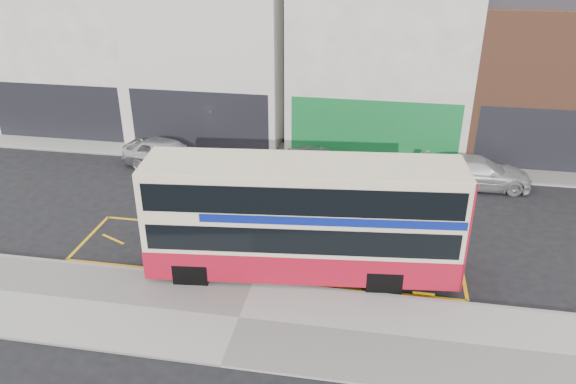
% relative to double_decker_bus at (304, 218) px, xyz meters
% --- Properties ---
extents(ground, '(120.00, 120.00, 0.00)m').
position_rel_double_decker_bus_xyz_m(ground, '(-1.53, -0.60, -2.17)').
color(ground, black).
rests_on(ground, ground).
extents(pavement, '(40.00, 4.00, 0.15)m').
position_rel_double_decker_bus_xyz_m(pavement, '(-1.53, -2.90, -2.09)').
color(pavement, '#A29F99').
rests_on(pavement, ground).
extents(kerb, '(40.00, 0.15, 0.15)m').
position_rel_double_decker_bus_xyz_m(kerb, '(-1.53, -0.98, -2.09)').
color(kerb, gray).
rests_on(kerb, ground).
extents(far_pavement, '(50.00, 3.00, 0.15)m').
position_rel_double_decker_bus_xyz_m(far_pavement, '(-1.53, 10.40, -2.09)').
color(far_pavement, '#A29F99').
rests_on(far_pavement, ground).
extents(road_markings, '(14.00, 3.40, 0.01)m').
position_rel_double_decker_bus_xyz_m(road_markings, '(-1.53, 1.00, -2.16)').
color(road_markings, '#F4A70C').
rests_on(road_markings, ground).
extents(terrace_far_left, '(8.00, 8.01, 10.80)m').
position_rel_double_decker_bus_xyz_m(terrace_far_left, '(-15.03, 14.38, 2.65)').
color(terrace_far_left, silver).
rests_on(terrace_far_left, ground).
extents(terrace_left, '(8.00, 8.01, 11.80)m').
position_rel_double_decker_bus_xyz_m(terrace_left, '(-7.03, 14.38, 3.15)').
color(terrace_left, silver).
rests_on(terrace_left, ground).
extents(terrace_green_shop, '(9.00, 8.01, 11.30)m').
position_rel_double_decker_bus_xyz_m(terrace_green_shop, '(1.97, 14.38, 2.90)').
color(terrace_green_shop, silver).
rests_on(terrace_green_shop, ground).
extents(terrace_right, '(9.00, 8.01, 10.30)m').
position_rel_double_decker_bus_xyz_m(terrace_right, '(10.97, 14.38, 2.40)').
color(terrace_right, brown).
rests_on(terrace_right, ground).
extents(double_decker_bus, '(10.52, 3.44, 4.12)m').
position_rel_double_decker_bus_xyz_m(double_decker_bus, '(0.00, 0.00, 0.00)').
color(double_decker_bus, beige).
rests_on(double_decker_bus, ground).
extents(bus_stop_post, '(0.75, 0.16, 3.03)m').
position_rel_double_decker_bus_xyz_m(bus_stop_post, '(-3.95, -1.00, -0.20)').
color(bus_stop_post, black).
rests_on(bus_stop_post, pavement).
extents(car_silver, '(4.74, 2.71, 1.52)m').
position_rel_double_decker_bus_xyz_m(car_silver, '(-7.88, 7.84, -1.41)').
color(car_silver, silver).
rests_on(car_silver, ground).
extents(car_grey, '(3.91, 2.13, 1.22)m').
position_rel_double_decker_bus_xyz_m(car_grey, '(-0.53, 8.30, -1.56)').
color(car_grey, '#43444B').
rests_on(car_grey, ground).
extents(car_white, '(4.92, 2.24, 1.40)m').
position_rel_double_decker_bus_xyz_m(car_white, '(6.75, 8.31, -1.47)').
color(car_white, '#B9B9B9').
rests_on(car_white, ground).
extents(street_tree_right, '(2.59, 2.59, 5.59)m').
position_rel_double_decker_bus_xyz_m(street_tree_right, '(3.33, 11.56, 1.65)').
color(street_tree_right, '#332016').
rests_on(street_tree_right, ground).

